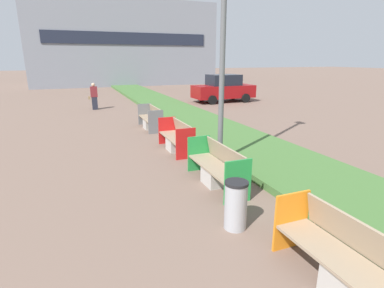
{
  "coord_description": "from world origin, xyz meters",
  "views": [
    {
      "loc": [
        -2.07,
        1.51,
        2.9
      ],
      "look_at": [
        0.9,
        9.0,
        0.6
      ],
      "focal_mm": 28.0,
      "sensor_mm": 36.0,
      "label": 1
    }
  ],
  "objects_px": {
    "bench_orange_frame": "(357,273)",
    "bench_grey_frame": "(151,120)",
    "litter_bin": "(236,205)",
    "bench_green_frame": "(217,170)",
    "bench_red_frame": "(177,140)",
    "pedestrian_walking": "(94,96)",
    "parked_car_distant": "(223,89)"
  },
  "relations": [
    {
      "from": "bench_grey_frame",
      "to": "bench_red_frame",
      "type": "bearing_deg",
      "value": -90.01
    },
    {
      "from": "bench_red_frame",
      "to": "parked_car_distant",
      "type": "relative_size",
      "value": 0.46
    },
    {
      "from": "bench_grey_frame",
      "to": "bench_orange_frame",
      "type": "bearing_deg",
      "value": -89.97
    },
    {
      "from": "bench_green_frame",
      "to": "litter_bin",
      "type": "relative_size",
      "value": 2.39
    },
    {
      "from": "pedestrian_walking",
      "to": "bench_green_frame",
      "type": "bearing_deg",
      "value": -81.54
    },
    {
      "from": "bench_orange_frame",
      "to": "litter_bin",
      "type": "bearing_deg",
      "value": 105.59
    },
    {
      "from": "bench_orange_frame",
      "to": "bench_grey_frame",
      "type": "distance_m",
      "value": 10.24
    },
    {
      "from": "litter_bin",
      "to": "parked_car_distant",
      "type": "xyz_separation_m",
      "value": [
        7.26,
        14.51,
        0.47
      ]
    },
    {
      "from": "bench_orange_frame",
      "to": "parked_car_distant",
      "type": "distance_m",
      "value": 17.83
    },
    {
      "from": "bench_green_frame",
      "to": "bench_grey_frame",
      "type": "xyz_separation_m",
      "value": [
        -0.0,
        6.39,
        -0.0
      ]
    },
    {
      "from": "bench_red_frame",
      "to": "litter_bin",
      "type": "distance_m",
      "value": 4.85
    },
    {
      "from": "bench_orange_frame",
      "to": "litter_bin",
      "type": "distance_m",
      "value": 2.07
    },
    {
      "from": "bench_grey_frame",
      "to": "parked_car_distant",
      "type": "relative_size",
      "value": 0.47
    },
    {
      "from": "bench_green_frame",
      "to": "bench_red_frame",
      "type": "xyz_separation_m",
      "value": [
        -0.0,
        2.96,
        -0.01
      ]
    },
    {
      "from": "bench_orange_frame",
      "to": "bench_red_frame",
      "type": "distance_m",
      "value": 6.81
    },
    {
      "from": "bench_green_frame",
      "to": "pedestrian_walking",
      "type": "relative_size",
      "value": 1.36
    },
    {
      "from": "litter_bin",
      "to": "bench_red_frame",
      "type": "bearing_deg",
      "value": 83.47
    },
    {
      "from": "bench_orange_frame",
      "to": "parked_car_distant",
      "type": "relative_size",
      "value": 0.57
    },
    {
      "from": "bench_orange_frame",
      "to": "bench_red_frame",
      "type": "height_order",
      "value": "same"
    },
    {
      "from": "bench_green_frame",
      "to": "pedestrian_walking",
      "type": "bearing_deg",
      "value": 98.46
    },
    {
      "from": "bench_red_frame",
      "to": "bench_grey_frame",
      "type": "height_order",
      "value": "same"
    },
    {
      "from": "bench_orange_frame",
      "to": "litter_bin",
      "type": "xyz_separation_m",
      "value": [
        -0.56,
        2.0,
        0.07
      ]
    },
    {
      "from": "bench_orange_frame",
      "to": "pedestrian_walking",
      "type": "distance_m",
      "value": 16.45
    },
    {
      "from": "bench_orange_frame",
      "to": "bench_grey_frame",
      "type": "bearing_deg",
      "value": 90.03
    },
    {
      "from": "bench_red_frame",
      "to": "pedestrian_walking",
      "type": "bearing_deg",
      "value": 101.02
    },
    {
      "from": "bench_orange_frame",
      "to": "bench_green_frame",
      "type": "height_order",
      "value": "same"
    },
    {
      "from": "bench_green_frame",
      "to": "bench_red_frame",
      "type": "relative_size",
      "value": 1.1
    },
    {
      "from": "bench_orange_frame",
      "to": "parked_car_distant",
      "type": "xyz_separation_m",
      "value": [
        6.71,
        16.51,
        0.54
      ]
    },
    {
      "from": "pedestrian_walking",
      "to": "bench_red_frame",
      "type": "bearing_deg",
      "value": -78.98
    },
    {
      "from": "bench_green_frame",
      "to": "parked_car_distant",
      "type": "distance_m",
      "value": 14.34
    },
    {
      "from": "bench_grey_frame",
      "to": "parked_car_distant",
      "type": "distance_m",
      "value": 9.2
    },
    {
      "from": "bench_orange_frame",
      "to": "bench_red_frame",
      "type": "bearing_deg",
      "value": 90.05
    }
  ]
}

